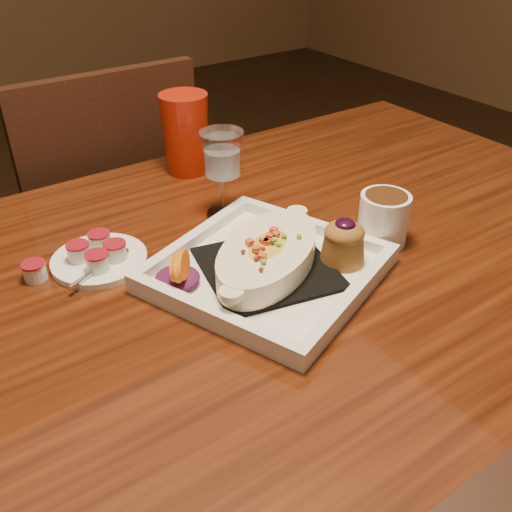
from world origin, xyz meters
TOP-DOWN VIEW (x-y plane):
  - table at (0.00, 0.00)m, footprint 1.50×0.90m
  - chair_far at (-0.00, 0.63)m, footprint 0.42×0.42m
  - plate at (0.02, -0.04)m, footprint 0.38×0.38m
  - coffee_mug at (0.23, -0.06)m, footprint 0.11×0.08m
  - goblet at (0.06, 0.16)m, footprint 0.07×0.07m
  - saucer at (-0.18, 0.14)m, footprint 0.15×0.15m
  - creamer_loose at (-0.27, 0.15)m, footprint 0.04×0.04m
  - red_tumbler at (0.10, 0.36)m, footprint 0.09×0.09m

SIDE VIEW (x-z plane):
  - chair_far at x=0.00m, z-range 0.04..0.97m
  - table at x=0.00m, z-range 0.28..1.03m
  - saucer at x=-0.18m, z-range 0.71..0.81m
  - creamer_loose at x=-0.27m, z-range 0.75..0.78m
  - plate at x=0.02m, z-range 0.74..0.82m
  - coffee_mug at x=0.23m, z-range 0.75..0.84m
  - red_tumbler at x=0.10m, z-range 0.75..0.91m
  - goblet at x=0.06m, z-range 0.78..0.93m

